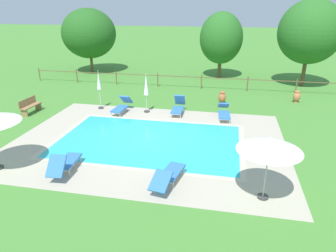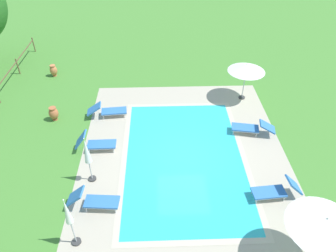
{
  "view_description": "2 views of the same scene",
  "coord_description": "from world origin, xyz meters",
  "px_view_note": "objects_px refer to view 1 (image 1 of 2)",
  "views": [
    {
      "loc": [
        3.46,
        -12.57,
        5.88
      ],
      "look_at": [
        0.81,
        0.5,
        0.6
      ],
      "focal_mm": 32.87,
      "sensor_mm": 36.0,
      "label": 1
    },
    {
      "loc": [
        -10.28,
        1.08,
        9.92
      ],
      "look_at": [
        1.4,
        0.68,
        0.75
      ],
      "focal_mm": 33.83,
      "sensor_mm": 36.0,
      "label": 2
    }
  ],
  "objects_px": {
    "patio_umbrella_open_foreground": "(270,145)",
    "tree_centre": "(221,38)",
    "tree_west_mid": "(310,32)",
    "terracotta_urn_by_tree": "(222,97)",
    "sun_lounger_north_mid": "(169,174)",
    "sun_lounger_south_near_corner": "(178,107)",
    "terracotta_urn_near_fence": "(297,96)",
    "patio_umbrella_closed_row_west": "(99,84)",
    "sun_lounger_north_near_steps": "(224,112)",
    "tree_far_west": "(89,34)",
    "wooden_bench_lawn_side": "(30,105)",
    "patio_umbrella_closed_row_mid_west": "(146,87)",
    "sun_lounger_north_far": "(122,106)",
    "sun_lounger_north_end": "(65,163)"
  },
  "relations": [
    {
      "from": "terracotta_urn_by_tree",
      "to": "tree_west_mid",
      "type": "xyz_separation_m",
      "value": [
        5.89,
        5.84,
        3.61
      ]
    },
    {
      "from": "tree_west_mid",
      "to": "terracotta_urn_by_tree",
      "type": "bearing_deg",
      "value": -135.23
    },
    {
      "from": "sun_lounger_north_far",
      "to": "terracotta_urn_by_tree",
      "type": "bearing_deg",
      "value": 27.23
    },
    {
      "from": "sun_lounger_north_far",
      "to": "patio_umbrella_open_foreground",
      "type": "relative_size",
      "value": 0.92
    },
    {
      "from": "sun_lounger_north_near_steps",
      "to": "sun_lounger_north_mid",
      "type": "height_order",
      "value": "sun_lounger_north_near_steps"
    },
    {
      "from": "patio_umbrella_closed_row_mid_west",
      "to": "patio_umbrella_open_foreground",
      "type": "bearing_deg",
      "value": -51.84
    },
    {
      "from": "patio_umbrella_open_foreground",
      "to": "tree_centre",
      "type": "height_order",
      "value": "tree_centre"
    },
    {
      "from": "wooden_bench_lawn_side",
      "to": "tree_far_west",
      "type": "xyz_separation_m",
      "value": [
        -1.43,
        11.64,
        3.0
      ]
    },
    {
      "from": "patio_umbrella_closed_row_west",
      "to": "terracotta_urn_by_tree",
      "type": "relative_size",
      "value": 3.04
    },
    {
      "from": "tree_far_west",
      "to": "tree_centre",
      "type": "xyz_separation_m",
      "value": [
        11.72,
        0.1,
        -0.18
      ]
    },
    {
      "from": "patio_umbrella_closed_row_mid_west",
      "to": "terracotta_urn_near_fence",
      "type": "relative_size",
      "value": 3.02
    },
    {
      "from": "sun_lounger_north_near_steps",
      "to": "sun_lounger_south_near_corner",
      "type": "relative_size",
      "value": 1.13
    },
    {
      "from": "patio_umbrella_open_foreground",
      "to": "terracotta_urn_near_fence",
      "type": "bearing_deg",
      "value": 75.33
    },
    {
      "from": "sun_lounger_south_near_corner",
      "to": "patio_umbrella_closed_row_mid_west",
      "type": "height_order",
      "value": "patio_umbrella_closed_row_mid_west"
    },
    {
      "from": "patio_umbrella_open_foreground",
      "to": "tree_centre",
      "type": "relative_size",
      "value": 0.4
    },
    {
      "from": "patio_umbrella_closed_row_mid_west",
      "to": "wooden_bench_lawn_side",
      "type": "distance_m",
      "value": 6.82
    },
    {
      "from": "sun_lounger_north_mid",
      "to": "terracotta_urn_near_fence",
      "type": "distance_m",
      "value": 12.67
    },
    {
      "from": "sun_lounger_north_near_steps",
      "to": "patio_umbrella_open_foreground",
      "type": "xyz_separation_m",
      "value": [
        1.5,
        -7.4,
        1.55
      ]
    },
    {
      "from": "wooden_bench_lawn_side",
      "to": "terracotta_urn_near_fence",
      "type": "relative_size",
      "value": 2.02
    },
    {
      "from": "patio_umbrella_open_foreground",
      "to": "tree_west_mid",
      "type": "bearing_deg",
      "value": 75.37
    },
    {
      "from": "patio_umbrella_open_foreground",
      "to": "patio_umbrella_closed_row_west",
      "type": "xyz_separation_m",
      "value": [
        -8.87,
        7.69,
        -0.39
      ]
    },
    {
      "from": "sun_lounger_north_near_steps",
      "to": "tree_centre",
      "type": "distance_m",
      "value": 10.86
    },
    {
      "from": "sun_lounger_north_mid",
      "to": "terracotta_urn_near_fence",
      "type": "height_order",
      "value": "terracotta_urn_near_fence"
    },
    {
      "from": "patio_umbrella_closed_row_west",
      "to": "terracotta_urn_near_fence",
      "type": "xyz_separation_m",
      "value": [
        11.84,
        3.65,
        -1.12
      ]
    },
    {
      "from": "terracotta_urn_near_fence",
      "to": "tree_centre",
      "type": "xyz_separation_m",
      "value": [
        -5.23,
        6.5,
        2.88
      ]
    },
    {
      "from": "sun_lounger_north_near_steps",
      "to": "patio_umbrella_closed_row_mid_west",
      "type": "xyz_separation_m",
      "value": [
        -4.46,
        0.19,
        1.12
      ]
    },
    {
      "from": "tree_far_west",
      "to": "sun_lounger_south_near_corner",
      "type": "bearing_deg",
      "value": -45.6
    },
    {
      "from": "sun_lounger_north_near_steps",
      "to": "patio_umbrella_closed_row_mid_west",
      "type": "bearing_deg",
      "value": 177.56
    },
    {
      "from": "sun_lounger_north_mid",
      "to": "tree_centre",
      "type": "relative_size",
      "value": 0.4
    },
    {
      "from": "patio_umbrella_open_foreground",
      "to": "tree_far_west",
      "type": "distance_m",
      "value": 22.64
    },
    {
      "from": "terracotta_urn_near_fence",
      "to": "wooden_bench_lawn_side",
      "type": "bearing_deg",
      "value": -161.35
    },
    {
      "from": "tree_west_mid",
      "to": "sun_lounger_north_far",
      "type": "bearing_deg",
      "value": -142.84
    },
    {
      "from": "sun_lounger_north_near_steps",
      "to": "terracotta_urn_near_fence",
      "type": "xyz_separation_m",
      "value": [
        4.47,
        3.94,
        0.04
      ]
    },
    {
      "from": "sun_lounger_north_mid",
      "to": "sun_lounger_south_near_corner",
      "type": "height_order",
      "value": "sun_lounger_south_near_corner"
    },
    {
      "from": "terracotta_urn_near_fence",
      "to": "tree_centre",
      "type": "distance_m",
      "value": 8.82
    },
    {
      "from": "tree_west_mid",
      "to": "tree_centre",
      "type": "relative_size",
      "value": 1.17
    },
    {
      "from": "sun_lounger_south_near_corner",
      "to": "tree_far_west",
      "type": "bearing_deg",
      "value": 134.4
    },
    {
      "from": "tree_far_west",
      "to": "wooden_bench_lawn_side",
      "type": "bearing_deg",
      "value": -82.98
    },
    {
      "from": "sun_lounger_south_near_corner",
      "to": "patio_umbrella_closed_row_west",
      "type": "distance_m",
      "value": 4.89
    },
    {
      "from": "sun_lounger_north_near_steps",
      "to": "sun_lounger_north_mid",
      "type": "relative_size",
      "value": 0.97
    },
    {
      "from": "sun_lounger_north_mid",
      "to": "tree_far_west",
      "type": "relative_size",
      "value": 0.38
    },
    {
      "from": "sun_lounger_south_near_corner",
      "to": "sun_lounger_north_far",
      "type": "bearing_deg",
      "value": -172.74
    },
    {
      "from": "sun_lounger_north_near_steps",
      "to": "terracotta_urn_by_tree",
      "type": "xyz_separation_m",
      "value": [
        -0.21,
        2.77,
        0.04
      ]
    },
    {
      "from": "patio_umbrella_open_foreground",
      "to": "tree_west_mid",
      "type": "xyz_separation_m",
      "value": [
        4.18,
        16.02,
        2.11
      ]
    },
    {
      "from": "sun_lounger_north_mid",
      "to": "tree_centre",
      "type": "bearing_deg",
      "value": 87.01
    },
    {
      "from": "sun_lounger_north_far",
      "to": "tree_west_mid",
      "type": "height_order",
      "value": "tree_west_mid"
    },
    {
      "from": "sun_lounger_north_end",
      "to": "patio_umbrella_open_foreground",
      "type": "height_order",
      "value": "patio_umbrella_open_foreground"
    },
    {
      "from": "sun_lounger_north_far",
      "to": "tree_centre",
      "type": "distance_m",
      "value": 12.11
    },
    {
      "from": "sun_lounger_south_near_corner",
      "to": "patio_umbrella_closed_row_mid_west",
      "type": "bearing_deg",
      "value": -177.44
    },
    {
      "from": "sun_lounger_north_far",
      "to": "sun_lounger_north_end",
      "type": "bearing_deg",
      "value": -88.01
    }
  ]
}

